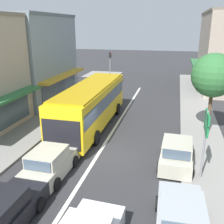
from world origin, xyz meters
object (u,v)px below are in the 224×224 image
Objects in this scene: parked_hatchback_kerb_second at (177,153)px; traffic_light_downstreet at (110,63)px; pedestrian_browsing_midblock at (79,93)px; sedan_behind_bus_near at (1,214)px; hatchback_queue_far_back at (50,163)px; parked_sedan_kerb_front at (181,221)px; directional_road_sign at (206,129)px; pedestrian_with_handbag_near at (90,85)px; street_tree_right at (214,76)px; city_bus at (91,103)px; pedestrian_far_walker at (87,89)px.

parked_hatchback_kerb_second is 20.63m from traffic_light_downstreet.
pedestrian_browsing_midblock reaches higher than parked_hatchback_kerb_second.
sedan_behind_bus_near is at bearing -85.09° from traffic_light_downstreet.
parked_sedan_kerb_front is (6.38, -2.60, -0.05)m from hatchback_queue_far_back.
pedestrian_with_handbag_near is (-10.79, 15.16, -1.64)m from directional_road_sign.
street_tree_right is (1.84, 10.02, 3.55)m from parked_sedan_kerb_front.
parked_hatchback_kerb_second is at bearing 45.81° from sedan_behind_bus_near.
street_tree_right reaches higher than city_bus.
parked_hatchback_kerb_second is at bearing -55.62° from pedestrian_with_handbag_near.
traffic_light_downstreet reaches higher than pedestrian_browsing_midblock.
pedestrian_with_handbag_near is 4.00m from pedestrian_browsing_midblock.
parked_hatchback_kerb_second is at bearing -65.77° from traffic_light_downstreet.
hatchback_queue_far_back is at bearing -78.39° from pedestrian_far_walker.
pedestrian_far_walker is (-0.77, -6.65, -1.79)m from traffic_light_downstreet.
traffic_light_downstreet is 6.93m from pedestrian_far_walker.
city_bus is 6.66× the size of pedestrian_far_walker.
parked_sedan_kerb_front is (6.47, -9.68, -1.22)m from city_bus.
parked_hatchback_kerb_second is at bearing -47.09° from pedestrian_browsing_midblock.
parked_hatchback_kerb_second is 0.66× the size of street_tree_right.
city_bus is 2.57× the size of sedan_behind_bus_near.
street_tree_right reaches higher than parked_hatchback_kerb_second.
pedestrian_far_walker is (-10.40, 13.21, -1.64)m from directional_road_sign.
hatchback_queue_far_back is 0.89× the size of traffic_light_downstreet.
parked_hatchback_kerb_second is 16.98m from pedestrian_with_handbag_near.
pedestrian_browsing_midblock is at bearing 132.91° from parked_hatchback_kerb_second.
hatchback_queue_far_back is 2.29× the size of pedestrian_far_walker.
traffic_light_downstreet is 2.58× the size of pedestrian_far_walker.
pedestrian_browsing_midblock is (-9.52, 15.24, 0.40)m from parked_sedan_kerb_front.
parked_hatchback_kerb_second is (6.18, 2.62, 0.00)m from hatchback_queue_far_back.
pedestrian_far_walker is at bearing 86.59° from pedestrian_browsing_midblock.
sedan_behind_bus_near is 16.75m from pedestrian_browsing_midblock.
parked_sedan_kerb_front is (6.47, 1.22, 0.00)m from sedan_behind_bus_near.
directional_road_sign is (7.38, 1.47, 1.99)m from hatchback_queue_far_back.
hatchback_queue_far_back is at bearing -89.30° from city_bus.
pedestrian_browsing_midblock reaches higher than parked_sedan_kerb_front.
pedestrian_far_walker reaches higher than sedan_behind_bus_near.
pedestrian_far_walker is (0.12, 2.04, 0.00)m from pedestrian_browsing_midblock.
parked_sedan_kerb_front is at bearing -63.02° from pedestrian_with_handbag_near.
city_bus is 7.17m from hatchback_queue_far_back.
pedestrian_browsing_midblock reaches higher than hatchback_queue_far_back.
directional_road_sign is at bearing 76.20° from parked_sedan_kerb_front.
directional_road_sign is (1.21, -1.15, 1.99)m from parked_hatchback_kerb_second.
directional_road_sign is 2.21× the size of pedestrian_browsing_midblock.
pedestrian_with_handbag_near and pedestrian_far_walker have the same top height.
directional_road_sign is at bearing -51.79° from pedestrian_far_walker.
traffic_light_downstreet is at bearing 109.82° from parked_sedan_kerb_front.
sedan_behind_bus_near is 20.73m from pedestrian_with_handbag_near.
directional_road_sign reaches higher than pedestrian_far_walker.
traffic_light_downstreet is 1.17× the size of directional_road_sign.
directional_road_sign reaches higher than pedestrian_browsing_midblock.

